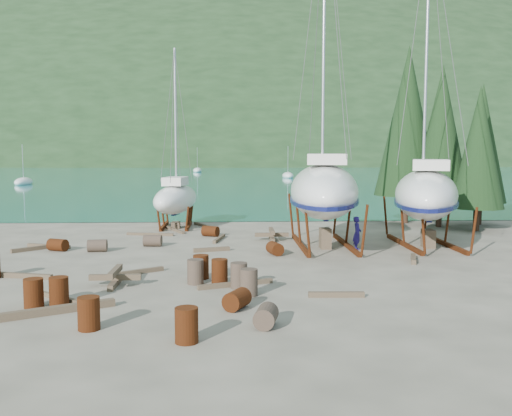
{
  "coord_description": "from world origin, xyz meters",
  "views": [
    {
      "loc": [
        -0.59,
        -22.83,
        4.66
      ],
      "look_at": [
        0.62,
        3.0,
        2.12
      ],
      "focal_mm": 40.0,
      "sensor_mm": 36.0,
      "label": 1
    }
  ],
  "objects_px": {
    "large_sailboat_near": "(324,190)",
    "large_sailboat_far": "(426,193)",
    "small_sailboat_shore": "(176,198)",
    "worker": "(357,233)"
  },
  "relations": [
    {
      "from": "small_sailboat_shore",
      "to": "worker",
      "type": "bearing_deg",
      "value": -33.83
    },
    {
      "from": "large_sailboat_near",
      "to": "small_sailboat_shore",
      "type": "height_order",
      "value": "large_sailboat_near"
    },
    {
      "from": "large_sailboat_far",
      "to": "worker",
      "type": "relative_size",
      "value": 10.02
    },
    {
      "from": "large_sailboat_near",
      "to": "worker",
      "type": "bearing_deg",
      "value": -28.96
    },
    {
      "from": "small_sailboat_shore",
      "to": "worker",
      "type": "relative_size",
      "value": 6.81
    },
    {
      "from": "large_sailboat_far",
      "to": "worker",
      "type": "distance_m",
      "value": 4.21
    },
    {
      "from": "large_sailboat_near",
      "to": "large_sailboat_far",
      "type": "relative_size",
      "value": 1.09
    },
    {
      "from": "large_sailboat_near",
      "to": "large_sailboat_far",
      "type": "height_order",
      "value": "large_sailboat_near"
    },
    {
      "from": "large_sailboat_near",
      "to": "worker",
      "type": "relative_size",
      "value": 10.88
    },
    {
      "from": "small_sailboat_shore",
      "to": "worker",
      "type": "distance_m",
      "value": 12.79
    }
  ]
}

